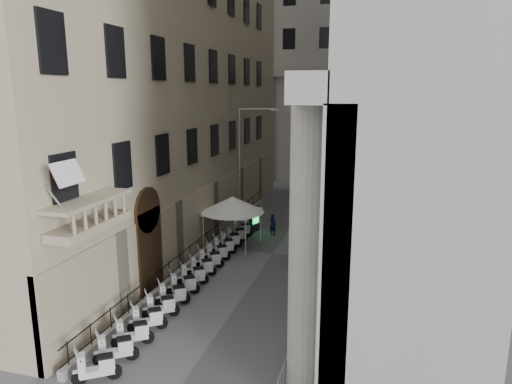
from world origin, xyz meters
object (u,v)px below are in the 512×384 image
scooter_0 (98,382)px  pedestrian_b (318,207)px  street_lamp (245,157)px  info_kiosk (254,219)px  security_tent (232,204)px  pedestrian_a (273,225)px

scooter_0 → pedestrian_b: pedestrian_b is taller
street_lamp → info_kiosk: (1.03, -1.01, -4.52)m
security_tent → pedestrian_a: 4.24m
info_kiosk → pedestrian_b: size_ratio=1.01×
security_tent → pedestrian_b: security_tent is taller
scooter_0 → street_lamp: bearing=-32.9°
street_lamp → security_tent: bearing=-100.5°
security_tent → street_lamp: 5.21m
scooter_0 → security_tent: size_ratio=0.35×
scooter_0 → security_tent: (-0.10, 15.73, 2.89)m
pedestrian_a → pedestrian_b: size_ratio=0.82×
security_tent → pedestrian_a: size_ratio=2.70×
scooter_0 → security_tent: bearing=-34.0°
security_tent → pedestrian_b: 9.79m
street_lamp → info_kiosk: street_lamp is taller
scooter_0 → street_lamp: street_lamp is taller
security_tent → info_kiosk: (0.61, 3.48, -1.90)m
scooter_0 → pedestrian_b: bearing=-45.2°
scooter_0 → pedestrian_b: size_ratio=0.78×
security_tent → pedestrian_b: size_ratio=2.20×
street_lamp → scooter_0: bearing=-104.4°
info_kiosk → pedestrian_a: 1.63m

